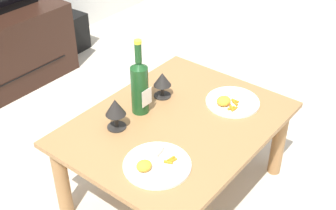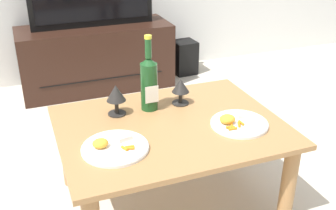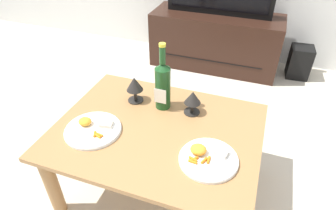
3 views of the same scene
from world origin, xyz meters
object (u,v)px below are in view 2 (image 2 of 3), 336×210
(tv_stand, at_px, (96,58))
(wine_bottle, at_px, (149,81))
(goblet_left, at_px, (116,95))
(goblet_right, at_px, (181,87))
(dinner_plate_left, at_px, (114,147))
(dinner_plate_right, at_px, (238,123))
(floor_speaker, at_px, (184,57))
(dining_table, at_px, (170,138))

(tv_stand, relative_size, wine_bottle, 3.18)
(goblet_left, bearing_deg, goblet_right, 0.00)
(dinner_plate_left, bearing_deg, wine_bottle, 50.22)
(tv_stand, bearing_deg, wine_bottle, -90.54)
(dinner_plate_right, bearing_deg, goblet_left, 147.95)
(wine_bottle, bearing_deg, dinner_plate_right, -43.49)
(goblet_right, distance_m, dinner_plate_right, 0.36)
(floor_speaker, xyz_separation_m, goblet_right, (-0.64, -1.45, 0.39))
(dining_table, bearing_deg, floor_speaker, 64.77)
(dinner_plate_left, bearing_deg, tv_stand, 80.97)
(dining_table, distance_m, dinner_plate_left, 0.33)
(floor_speaker, relative_size, goblet_left, 1.93)
(wine_bottle, height_order, goblet_right, wine_bottle)
(goblet_left, relative_size, goblet_right, 1.14)
(goblet_left, bearing_deg, tv_stand, 82.66)
(goblet_right, relative_size, dinner_plate_left, 0.48)
(dining_table, bearing_deg, dinner_plate_right, -22.69)
(tv_stand, distance_m, dinner_plate_right, 1.76)
(dining_table, distance_m, dinner_plate_right, 0.33)
(floor_speaker, distance_m, dinner_plate_left, 2.08)
(dinner_plate_left, bearing_deg, floor_speaker, 58.71)
(goblet_right, xyz_separation_m, dinner_plate_right, (0.16, -0.31, -0.08))
(goblet_right, height_order, dinner_plate_right, goblet_right)
(tv_stand, xyz_separation_m, floor_speaker, (0.80, 0.05, -0.11))
(dining_table, xyz_separation_m, dinner_plate_right, (0.29, -0.12, 0.09))
(dinner_plate_left, bearing_deg, goblet_right, 36.04)
(floor_speaker, bearing_deg, dinner_plate_right, -108.73)
(goblet_right, bearing_deg, goblet_left, -180.00)
(dining_table, bearing_deg, wine_bottle, 101.41)
(wine_bottle, relative_size, dinner_plate_right, 1.42)
(goblet_left, bearing_deg, dinner_plate_left, -106.44)
(dining_table, relative_size, goblet_left, 6.73)
(floor_speaker, relative_size, wine_bottle, 0.78)
(floor_speaker, relative_size, dinner_plate_left, 1.04)
(floor_speaker, distance_m, goblet_left, 1.80)
(dining_table, xyz_separation_m, wine_bottle, (-0.04, 0.19, 0.22))
(goblet_left, xyz_separation_m, dinner_plate_left, (-0.09, -0.31, -0.09))
(goblet_right, bearing_deg, dining_table, -124.33)
(dining_table, relative_size, dinner_plate_left, 3.64)
(tv_stand, height_order, goblet_right, goblet_right)
(goblet_left, height_order, goblet_right, goblet_left)
(dinner_plate_right, bearing_deg, goblet_right, 117.33)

